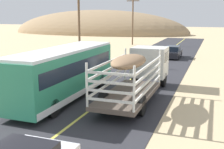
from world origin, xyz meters
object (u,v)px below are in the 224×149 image
at_px(bus, 64,72).
at_px(boulder_far_horizon, 105,49).
at_px(power_pole_far, 133,20).
at_px(livestock_truck, 142,67).
at_px(power_pole_mid, 79,25).
at_px(car_far, 173,52).

height_order(bus, boulder_far_horizon, bus).
xyz_separation_m(power_pole_far, boulder_far_horizon, (-1.54, -9.40, -4.09)).
xyz_separation_m(livestock_truck, power_pole_far, (-9.28, 29.97, 2.58)).
bearing_deg(power_pole_far, livestock_truck, -72.80).
distance_m(bus, boulder_far_horizon, 24.62).
relative_size(power_pole_mid, boulder_far_horizon, 8.74).
bearing_deg(boulder_far_horizon, bus, -74.55).
bearing_deg(livestock_truck, power_pole_mid, 135.43).
xyz_separation_m(bus, power_pole_far, (-5.01, 33.09, 2.63)).
height_order(livestock_truck, power_pole_mid, power_pole_mid).
relative_size(bus, car_far, 2.27).
bearing_deg(power_pole_far, car_far, -55.87).
bearing_deg(bus, car_far, 78.68).
relative_size(bus, power_pole_far, 1.23).
height_order(power_pole_far, boulder_far_horizon, power_pole_far).
distance_m(power_pole_mid, power_pole_far, 20.84).
bearing_deg(power_pole_mid, livestock_truck, -44.57).
distance_m(livestock_truck, car_far, 16.76).
distance_m(bus, car_far, 20.26).
bearing_deg(livestock_truck, car_far, 91.02).
bearing_deg(car_far, power_pole_far, 124.13).
xyz_separation_m(livestock_truck, car_far, (-0.30, 16.72, -1.10)).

